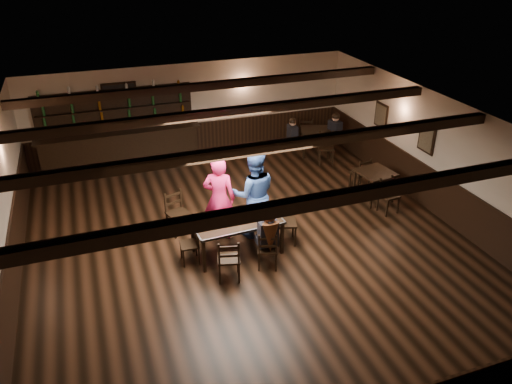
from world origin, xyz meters
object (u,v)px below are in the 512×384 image
object	(u,v)px
dining_table	(237,223)
woman_pink	(219,198)
chair_near_right	(268,248)
man_blue	(254,194)
cake	(215,222)
bar_counter	(120,145)
chair_near_left	(229,258)

from	to	relation	value
dining_table	woman_pink	world-z (taller)	woman_pink
dining_table	chair_near_right	world-z (taller)	chair_near_right
man_blue	chair_near_right	bearing A→B (deg)	94.66
dining_table	cake	distance (m)	0.45
chair_near_right	bar_counter	world-z (taller)	bar_counter
cake	man_blue	bearing A→B (deg)	28.10
dining_table	chair_near_left	world-z (taller)	chair_near_left
chair_near_left	chair_near_right	xyz separation A→B (m)	(0.81, 0.11, -0.04)
dining_table	chair_near_left	distance (m)	0.95
dining_table	woman_pink	distance (m)	0.77
dining_table	cake	bearing A→B (deg)	177.29
cake	dining_table	bearing A→B (deg)	-2.71
dining_table	man_blue	size ratio (longest dim) A/B	0.93
chair_near_left	bar_counter	distance (m)	5.86
dining_table	cake	size ratio (longest dim) A/B	5.82
dining_table	bar_counter	world-z (taller)	bar_counter
dining_table	chair_near_left	size ratio (longest dim) A/B	2.03
woman_pink	cake	world-z (taller)	woman_pink
dining_table	man_blue	distance (m)	0.83
chair_near_left	man_blue	bearing A→B (deg)	54.75
chair_near_left	woman_pink	distance (m)	1.62
bar_counter	man_blue	bearing A→B (deg)	-62.17
chair_near_left	chair_near_right	size ratio (longest dim) A/B	1.09
chair_near_left	woman_pink	world-z (taller)	woman_pink
chair_near_right	bar_counter	distance (m)	5.99
dining_table	woman_pink	xyz separation A→B (m)	(-0.15, 0.71, 0.23)
dining_table	woman_pink	size ratio (longest dim) A/B	0.98
chair_near_right	woman_pink	distance (m)	1.60
woman_pink	bar_counter	xyz separation A→B (m)	(-1.58, 4.16, -0.19)
chair_near_right	cake	distance (m)	1.15
chair_near_left	cake	distance (m)	0.90
cake	chair_near_left	bearing A→B (deg)	-89.55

